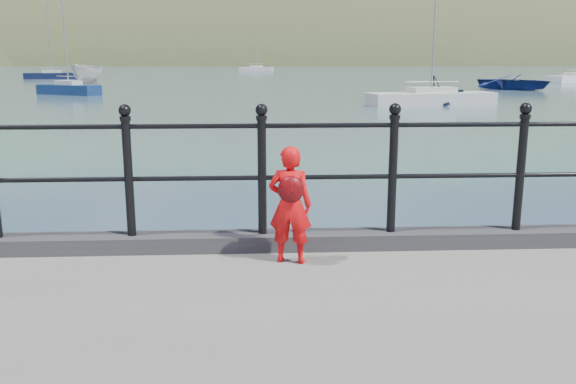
{
  "coord_description": "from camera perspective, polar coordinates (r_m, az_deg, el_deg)",
  "views": [
    {
      "loc": [
        0.55,
        -5.58,
        2.77
      ],
      "look_at": [
        0.83,
        -0.2,
        1.55
      ],
      "focal_mm": 38.0,
      "sensor_mm": 36.0,
      "label": 1
    }
  ],
  "objects": [
    {
      "name": "ground",
      "position": [
        6.26,
        -7.97,
        -13.66
      ],
      "size": [
        600.0,
        600.0,
        0.0
      ],
      "primitive_type": "plane",
      "color": "#2D4251",
      "rests_on": "ground"
    },
    {
      "name": "kerb",
      "position": [
        5.72,
        -8.42,
        -4.63
      ],
      "size": [
        60.0,
        0.3,
        0.15
      ],
      "primitive_type": "cube",
      "color": "#28282B",
      "rests_on": "quay"
    },
    {
      "name": "railing",
      "position": [
        5.54,
        -8.67,
        2.78
      ],
      "size": [
        18.11,
        0.11,
        1.2
      ],
      "color": "black",
      "rests_on": "kerb"
    },
    {
      "name": "far_shore",
      "position": [
        249.19,
        5.78,
        6.81
      ],
      "size": [
        830.0,
        200.0,
        156.0
      ],
      "color": "#333A21",
      "rests_on": "ground"
    },
    {
      "name": "child",
      "position": [
        5.2,
        0.2,
        -1.14
      ],
      "size": [
        0.42,
        0.35,
        1.02
      ],
      "rotation": [
        0.0,
        0.0,
        2.92
      ],
      "color": "red",
      "rests_on": "quay"
    },
    {
      "name": "launch_blue",
      "position": [
        53.64,
        20.45,
        9.63
      ],
      "size": [
        7.05,
        7.37,
        1.24
      ],
      "primitive_type": "imported",
      "rotation": [
        0.0,
        0.0,
        0.66
      ],
      "color": "navy",
      "rests_on": "ground"
    },
    {
      "name": "launch_white",
      "position": [
        62.35,
        -18.31,
        10.44
      ],
      "size": [
        2.79,
        5.35,
        1.97
      ],
      "primitive_type": "imported",
      "rotation": [
        0.0,
        0.0,
        -0.18
      ],
      "color": "beige",
      "rests_on": "ground"
    },
    {
      "name": "launch_navy",
      "position": [
        36.03,
        13.77,
        9.25
      ],
      "size": [
        3.15,
        2.73,
        1.64
      ],
      "primitive_type": "imported",
      "rotation": [
        0.0,
        0.0,
        1.59
      ],
      "color": "black",
      "rests_on": "ground"
    },
    {
      "name": "sailboat_left",
      "position": [
        78.57,
        -21.2,
        10.09
      ],
      "size": [
        6.5,
        3.42,
        8.81
      ],
      "rotation": [
        0.0,
        0.0,
        0.25
      ],
      "color": "black",
      "rests_on": "ground"
    },
    {
      "name": "sailboat_port",
      "position": [
        46.48,
        -19.82,
        8.98
      ],
      "size": [
        4.89,
        3.54,
        7.05
      ],
      "rotation": [
        0.0,
        0.0,
        -0.48
      ],
      "color": "navy",
      "rests_on": "ground"
    },
    {
      "name": "sailboat_near",
      "position": [
        35.64,
        13.22,
        8.47
      ],
      "size": [
        7.5,
        3.42,
        9.81
      ],
      "rotation": [
        0.0,
        0.0,
        0.2
      ],
      "color": "beige",
      "rests_on": "ground"
    },
    {
      "name": "sailboat_deep",
      "position": [
        106.06,
        -3.01,
        11.38
      ],
      "size": [
        5.95,
        2.83,
        8.53
      ],
      "rotation": [
        0.0,
        0.0,
        -0.2
      ],
      "color": "silver",
      "rests_on": "ground"
    }
  ]
}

